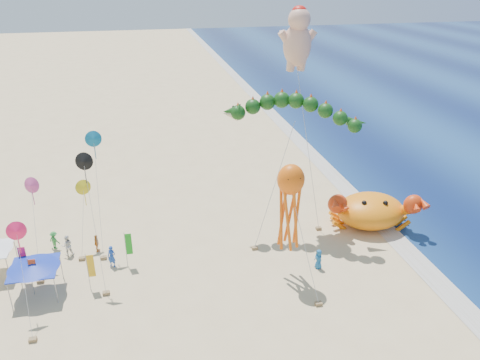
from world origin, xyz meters
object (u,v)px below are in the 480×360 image
dragon_kite (293,115)px  cherub_kite (298,37)px  crab_inflatable (371,210)px  canopy_blue (33,265)px  octopus_kite (290,200)px

dragon_kite → cherub_kite: cherub_kite is taller
crab_inflatable → canopy_blue: bearing=-172.4°
octopus_kite → canopy_blue: (-18.94, 1.63, -4.07)m
crab_inflatable → cherub_kite: bearing=144.7°
cherub_kite → octopus_kite: cherub_kite is taller
crab_inflatable → dragon_kite: bearing=170.5°
octopus_kite → crab_inflatable: bearing=29.0°
cherub_kite → canopy_blue: 27.96m
crab_inflatable → octopus_kite: bearing=-151.0°
dragon_kite → crab_inflatable: bearing=-9.5°
crab_inflatable → canopy_blue: crab_inflatable is taller
crab_inflatable → dragon_kite: 12.11m
dragon_kite → canopy_blue: bearing=-166.3°
dragon_kite → cherub_kite: (1.21, 3.28, 5.85)m
dragon_kite → cherub_kite: 6.82m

